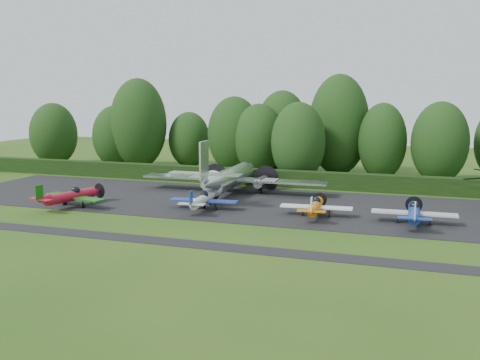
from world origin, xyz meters
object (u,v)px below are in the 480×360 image
(light_plane_red, at_px, (71,196))
(light_plane_orange, at_px, (316,206))
(light_plane_white, at_px, (203,200))
(light_plane_blue, at_px, (414,212))
(transport_plane, at_px, (230,178))

(light_plane_red, relative_size, light_plane_orange, 1.12)
(light_plane_white, height_order, light_plane_blue, light_plane_blue)
(light_plane_orange, bearing_deg, light_plane_blue, 2.20)
(light_plane_blue, bearing_deg, transport_plane, 157.92)
(light_plane_red, xyz_separation_m, light_plane_white, (12.90, 2.82, -0.10))
(light_plane_orange, bearing_deg, light_plane_white, -173.23)
(transport_plane, distance_m, light_plane_white, 8.71)
(light_plane_orange, height_order, light_plane_blue, light_plane_blue)
(light_plane_white, bearing_deg, light_plane_orange, 7.22)
(transport_plane, relative_size, light_plane_blue, 2.87)
(light_plane_blue, bearing_deg, light_plane_orange, 179.20)
(light_plane_orange, xyz_separation_m, light_plane_blue, (8.53, -0.25, 0.09))
(light_plane_white, xyz_separation_m, light_plane_orange, (10.89, 0.55, -0.02))
(light_plane_red, height_order, light_plane_orange, light_plane_red)
(transport_plane, relative_size, light_plane_white, 3.07)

